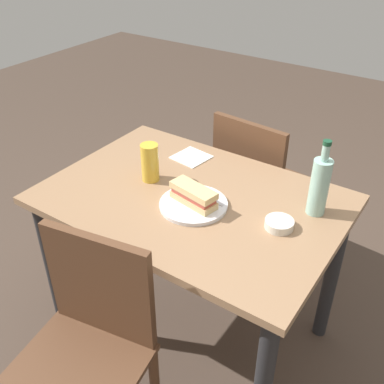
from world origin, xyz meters
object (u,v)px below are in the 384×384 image
(plate_near, at_px, (193,204))
(beer_glass, at_px, (150,162))
(chair_near, at_px, (88,345))
(water_bottle, at_px, (320,185))
(chair_far, at_px, (256,184))
(olive_bowl, at_px, (279,224))
(baguette_sandwich_near, at_px, (194,195))
(knife_near, at_px, (202,195))
(dining_table, at_px, (192,222))

(plate_near, xyz_separation_m, beer_glass, (-0.25, 0.06, 0.07))
(chair_near, bearing_deg, water_bottle, 60.04)
(chair_far, height_order, chair_near, same)
(beer_glass, relative_size, olive_bowl, 1.55)
(plate_near, relative_size, olive_bowl, 2.51)
(baguette_sandwich_near, distance_m, water_bottle, 0.44)
(baguette_sandwich_near, relative_size, water_bottle, 0.67)
(plate_near, height_order, knife_near, knife_near)
(knife_near, bearing_deg, dining_table, -169.67)
(olive_bowl, bearing_deg, dining_table, -178.44)
(chair_far, relative_size, knife_near, 4.87)
(plate_near, bearing_deg, olive_bowl, 10.76)
(chair_near, bearing_deg, baguette_sandwich_near, 84.73)
(beer_glass, bearing_deg, chair_far, 70.87)
(chair_near, bearing_deg, beer_glass, 108.42)
(chair_near, height_order, olive_bowl, chair_near)
(baguette_sandwich_near, height_order, beer_glass, beer_glass)
(chair_far, bearing_deg, dining_table, -89.26)
(beer_glass, bearing_deg, knife_near, -0.55)
(plate_near, xyz_separation_m, olive_bowl, (0.31, 0.06, 0.01))
(plate_near, bearing_deg, beer_glass, 166.42)
(knife_near, bearing_deg, olive_bowl, 0.43)
(plate_near, relative_size, knife_near, 1.40)
(dining_table, distance_m, knife_near, 0.15)
(plate_near, relative_size, baguette_sandwich_near, 1.31)
(dining_table, xyz_separation_m, chair_near, (-0.01, -0.58, -0.13))
(knife_near, xyz_separation_m, beer_glass, (-0.25, 0.00, 0.06))
(chair_far, height_order, water_bottle, water_bottle)
(knife_near, height_order, water_bottle, water_bottle)
(chair_far, bearing_deg, knife_near, -85.28)
(knife_near, bearing_deg, baguette_sandwich_near, -89.39)
(chair_near, distance_m, plate_near, 0.60)
(chair_near, distance_m, knife_near, 0.65)
(chair_far, height_order, baguette_sandwich_near, chair_far)
(dining_table, height_order, knife_near, knife_near)
(chair_far, relative_size, baguette_sandwich_near, 4.54)
(beer_glass, bearing_deg, water_bottle, 13.90)
(chair_near, xyz_separation_m, beer_glass, (-0.20, 0.59, 0.33))
(baguette_sandwich_near, xyz_separation_m, olive_bowl, (0.31, 0.06, -0.03))
(plate_near, bearing_deg, chair_near, -95.27)
(plate_near, height_order, baguette_sandwich_near, baguette_sandwich_near)
(dining_table, distance_m, plate_near, 0.15)
(dining_table, xyz_separation_m, chair_far, (-0.01, 0.58, -0.13))
(dining_table, distance_m, olive_bowl, 0.38)
(knife_near, distance_m, water_bottle, 0.43)
(baguette_sandwich_near, height_order, knife_near, baguette_sandwich_near)
(water_bottle, bearing_deg, baguette_sandwich_near, -150.62)
(baguette_sandwich_near, distance_m, knife_near, 0.07)
(chair_near, relative_size, olive_bowl, 8.71)
(dining_table, distance_m, baguette_sandwich_near, 0.18)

